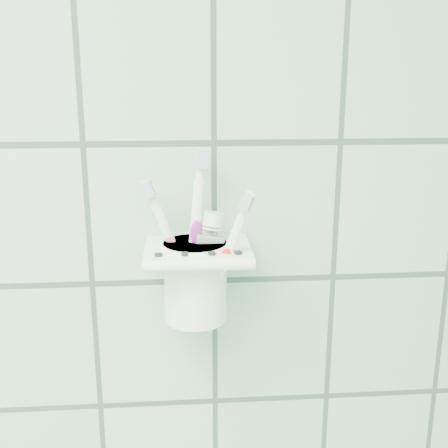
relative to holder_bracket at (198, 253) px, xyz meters
name	(u,v)px	position (x,y,z in m)	size (l,w,h in m)	color
holder_bracket	(198,253)	(0.00, 0.00, 0.00)	(0.13, 0.11, 0.04)	white
cup	(195,278)	(0.00, 0.00, -0.04)	(0.09, 0.09, 0.11)	white
toothbrush_pink	(198,241)	(0.00, 0.02, 0.01)	(0.07, 0.02, 0.19)	white
toothbrush_blue	(187,235)	(-0.01, 0.00, 0.02)	(0.03, 0.03, 0.22)	white
toothbrush_orange	(204,245)	(0.01, 0.00, 0.01)	(0.06, 0.06, 0.19)	white
toothpaste_tube	(199,258)	(0.00, 0.00, -0.01)	(0.05, 0.03, 0.14)	silver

